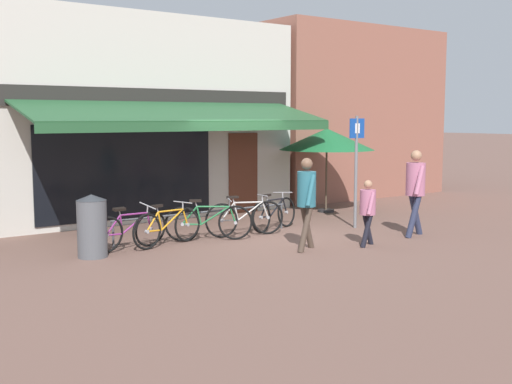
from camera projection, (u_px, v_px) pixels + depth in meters
ground_plane at (270, 236)px, 13.55m from camera, size 160.00×160.00×0.00m
shop_front at (134, 118)px, 16.48m from camera, size 7.97×4.99×4.98m
neighbour_building at (333, 113)px, 21.18m from camera, size 6.42×4.00×5.30m
bike_rack_rail at (205, 215)px, 13.32m from camera, size 4.16×0.04×0.57m
bicycle_purple at (129, 231)px, 12.09m from camera, size 1.70×0.52×0.88m
bicycle_orange at (168, 227)px, 12.55m from camera, size 1.72×0.60×0.84m
bicycle_green at (209, 222)px, 13.05m from camera, size 1.65×0.84×0.86m
bicycle_silver at (245, 218)px, 13.58m from camera, size 1.75×0.57×0.87m
bicycle_black at (274, 213)px, 14.31m from camera, size 1.63×0.70×0.84m
pedestrian_adult at (307, 194)px, 12.05m from camera, size 0.59×0.61×1.77m
pedestrian_child at (368, 206)px, 12.48m from camera, size 0.48×0.47×1.31m
pedestrian_second_adult at (415, 184)px, 13.49m from camera, size 0.67×0.57×1.84m
litter_bin at (92, 226)px, 11.49m from camera, size 0.54×0.54×1.14m
parking_sign at (356, 160)px, 14.45m from camera, size 0.44×0.07×2.54m
cafe_parasol at (327, 139)px, 16.89m from camera, size 2.51×2.51×2.22m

